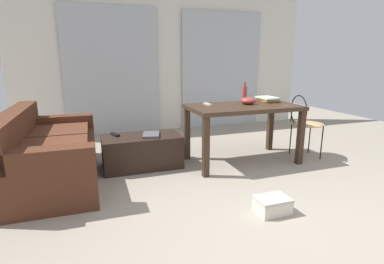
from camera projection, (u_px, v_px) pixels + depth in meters
ground_plane at (219, 167)px, 3.73m from camera, size 9.10×9.10×0.00m
wall_back at (169, 61)px, 5.53m from camera, size 5.44×0.10×2.57m
curtains at (171, 71)px, 5.49m from camera, size 3.72×0.03×2.20m
couch at (49, 154)px, 3.23m from camera, size 0.90×1.78×0.79m
coffee_table at (142, 151)px, 3.69m from camera, size 0.95×0.52×0.40m
craft_table at (243, 113)px, 3.78m from camera, size 1.39×0.77×0.75m
wire_chair at (303, 119)px, 3.99m from camera, size 0.42×0.44×0.86m
bottle_near at (245, 94)px, 4.05m from camera, size 0.06×0.06×0.26m
bowl at (248, 101)px, 3.84m from camera, size 0.20×0.20×0.09m
book_stack at (268, 99)px, 4.07m from camera, size 0.23×0.32×0.06m
tv_remote_on_table at (208, 104)px, 3.78m from camera, size 0.05×0.18×0.02m
scissors at (285, 106)px, 3.69m from camera, size 0.11×0.06×0.00m
tv_remote_primary at (115, 134)px, 3.66m from camera, size 0.10×0.18×0.02m
magazine at (151, 135)px, 3.65m from camera, size 0.26×0.34×0.03m
shoebox at (272, 205)px, 2.59m from camera, size 0.29×0.22×0.14m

